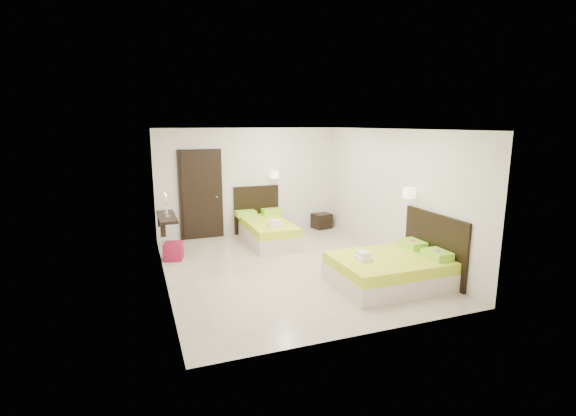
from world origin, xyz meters
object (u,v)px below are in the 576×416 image
object	(u,v)px
nightstand	(322,221)
ottoman	(173,251)
bed_double	(393,268)
bed_single	(267,229)

from	to	relation	value
nightstand	ottoman	distance (m)	4.11
bed_double	nightstand	world-z (taller)	bed_double
bed_single	ottoman	size ratio (longest dim) A/B	5.38
nightstand	ottoman	size ratio (longest dim) A/B	1.24
bed_single	bed_double	size ratio (longest dim) A/B	1.01
bed_single	ottoman	xyz separation A→B (m)	(-2.17, -0.62, -0.11)
bed_single	nightstand	bearing A→B (deg)	22.01
bed_double	ottoman	bearing A→B (deg)	142.05
nightstand	ottoman	xyz separation A→B (m)	(-3.90, -1.32, -0.02)
bed_double	ottoman	xyz separation A→B (m)	(-3.40, 2.65, -0.10)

